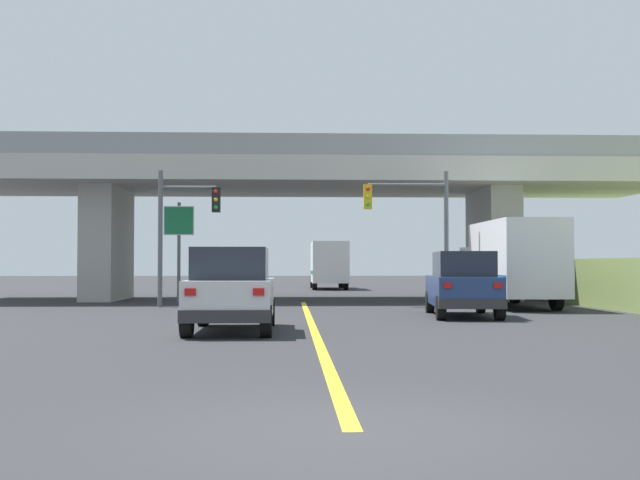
# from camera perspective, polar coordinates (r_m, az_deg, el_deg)

# --- Properties ---
(ground) EXTENTS (160.00, 160.00, 0.00)m
(ground) POSITION_cam_1_polar(r_m,az_deg,el_deg) (37.04, -1.30, -4.29)
(ground) COLOR #2B2B2D
(overpass_bridge) EXTENTS (33.59, 8.50, 7.10)m
(overpass_bridge) POSITION_cam_1_polar(r_m,az_deg,el_deg) (37.17, -1.29, 3.59)
(overpass_bridge) COLOR #B7B5AD
(overpass_bridge) RESTS_ON ground
(lane_divider_stripe) EXTENTS (0.20, 26.40, 0.01)m
(lane_divider_stripe) POSITION_cam_1_polar(r_m,az_deg,el_deg) (20.94, -0.55, -6.21)
(lane_divider_stripe) COLOR yellow
(lane_divider_stripe) RESTS_ON ground
(suv_lead) EXTENTS (2.01, 4.55, 2.02)m
(suv_lead) POSITION_cam_1_polar(r_m,az_deg,el_deg) (19.33, -6.36, -3.56)
(suv_lead) COLOR silver
(suv_lead) RESTS_ON ground
(suv_crossing) EXTENTS (2.35, 4.93, 2.02)m
(suv_crossing) POSITION_cam_1_polar(r_m,az_deg,el_deg) (25.17, 10.20, -3.13)
(suv_crossing) COLOR navy
(suv_crossing) RESTS_ON ground
(box_truck) EXTENTS (2.33, 7.60, 3.23)m
(box_truck) POSITION_cam_1_polar(r_m,az_deg,el_deg) (31.02, 13.60, -1.60)
(box_truck) COLOR silver
(box_truck) RESTS_ON ground
(traffic_signal_nearside) EXTENTS (3.34, 0.36, 5.29)m
(traffic_signal_nearside) POSITION_cam_1_polar(r_m,az_deg,el_deg) (31.29, 7.00, 1.56)
(traffic_signal_nearside) COLOR #56595E
(traffic_signal_nearside) RESTS_ON ground
(traffic_signal_farside) EXTENTS (2.38, 0.36, 5.24)m
(traffic_signal_farside) POSITION_cam_1_polar(r_m,az_deg,el_deg) (30.93, -9.97, 1.36)
(traffic_signal_farside) COLOR #56595E
(traffic_signal_farside) RESTS_ON ground
(highway_sign) EXTENTS (1.30, 0.17, 4.29)m
(highway_sign) POSITION_cam_1_polar(r_m,az_deg,el_deg) (34.51, -10.10, 0.66)
(highway_sign) COLOR #56595E
(highway_sign) RESTS_ON ground
(semi_truck_distant) EXTENTS (2.33, 7.08, 3.12)m
(semi_truck_distant) POSITION_cam_1_polar(r_m,az_deg,el_deg) (52.92, 0.63, -1.77)
(semi_truck_distant) COLOR navy
(semi_truck_distant) RESTS_ON ground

